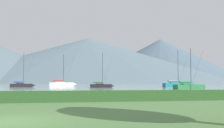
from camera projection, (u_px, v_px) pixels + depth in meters
name	position (u px, v px, depth m)	size (l,w,h in m)	color
ground_plane	(7.00, 122.00, 12.27)	(1000.00, 1000.00, 0.00)	#517A42
harbor_water	(60.00, 84.00, 146.94)	(320.00, 246.00, 0.00)	#8C9EA3
hedge_line	(34.00, 97.00, 23.11)	(80.00, 1.20, 0.96)	#284C23
sailboat_slip_0	(22.00, 85.00, 75.91)	(7.09, 2.77, 9.87)	black
sailboat_slip_2	(189.00, 86.00, 57.17)	(7.51, 2.77, 8.76)	#236B38
sailboat_slip_4	(62.00, 84.00, 87.97)	(8.83, 2.90, 10.32)	white
sailboat_slip_7	(177.00, 85.00, 75.86)	(8.40, 2.50, 10.44)	#19707A
sailboat_slip_8	(101.00, 85.00, 71.16)	(6.60, 2.29, 9.21)	black
distant_hill_central_peak	(88.00, 60.00, 306.04)	(311.81, 311.81, 49.87)	slate
distant_hill_far_shoulder	(161.00, 60.00, 442.08)	(263.02, 263.02, 69.90)	#4C6070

